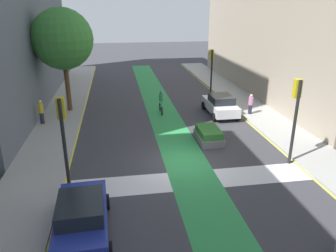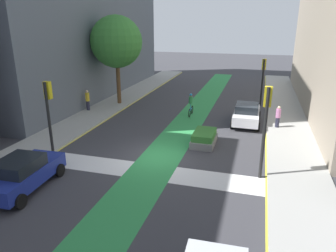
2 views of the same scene
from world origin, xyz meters
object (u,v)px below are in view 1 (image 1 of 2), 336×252
Objects in this scene: pedestrian_sidewalk_left_a at (41,112)px; car_white_right_far at (220,105)px; traffic_signal_near_right at (296,106)px; pedestrian_sidewalk_right_a at (251,104)px; median_planter at (209,135)px; car_blue_left_near at (82,217)px; street_tree_near at (62,39)px; traffic_signal_far_right at (212,63)px; traffic_signal_near_left at (63,126)px; cyclist_in_lane at (161,102)px.

car_white_right_far is at bearing 1.36° from pedestrian_sidewalk_left_a.
traffic_signal_near_right is at bearing -29.72° from pedestrian_sidewalk_left_a.
median_planter is at bearing -135.93° from pedestrian_sidewalk_right_a.
street_tree_near is at bearing 98.30° from car_blue_left_near.
car_white_right_far is 13.08m from pedestrian_sidewalk_left_a.
traffic_signal_far_right reaches higher than pedestrian_sidewalk_left_a.
traffic_signal_near_left is 2.78× the size of pedestrian_sidewalk_right_a.
traffic_signal_near_right reaches higher than traffic_signal_far_right.
car_white_right_far is (10.22, 9.13, -2.21)m from traffic_signal_near_left.
traffic_signal_near_left is at bearing -152.03° from median_planter.
traffic_signal_near_right is 0.59× the size of street_tree_near.
pedestrian_sidewalk_left_a is at bearing -155.70° from traffic_signal_far_right.
pedestrian_sidewalk_left_a reaches higher than cyclist_in_lane.
car_white_right_far is at bearing -12.94° from street_tree_near.
pedestrian_sidewalk_left_a reaches higher than car_white_right_far.
traffic_signal_far_right is 1.77× the size of median_planter.
car_blue_left_near is 16.27m from street_tree_near.
car_white_right_far is at bearing 165.12° from pedestrian_sidewalk_right_a.
pedestrian_sidewalk_right_a reaches higher than car_blue_left_near.
traffic_signal_far_right is (11.18, 15.16, -0.08)m from traffic_signal_near_left.
traffic_signal_near_right is at bearing -97.66° from pedestrian_sidewalk_right_a.
cyclist_in_lane is at bearing 8.54° from pedestrian_sidewalk_left_a.
traffic_signal_near_left reaches higher than pedestrian_sidewalk_left_a.
pedestrian_sidewalk_right_a is 14.86m from street_tree_near.
street_tree_near is (-12.51, -3.38, 2.68)m from traffic_signal_far_right.
median_planter is at bearing -115.10° from car_white_right_far.
street_tree_near is (-11.55, 2.65, 4.81)m from car_white_right_far.
traffic_signal_near_right is 8.82m from car_white_right_far.
car_blue_left_near is at bearing -109.44° from cyclist_in_lane.
pedestrian_sidewalk_right_a is at bearing -1.01° from pedestrian_sidewalk_left_a.
car_blue_left_near is at bearing -118.70° from traffic_signal_far_right.
traffic_signal_far_right is at bearing 61.30° from car_blue_left_near.
traffic_signal_near_left is at bearing -176.43° from traffic_signal_near_right.
car_white_right_far is 1.79× the size of median_planter.
traffic_signal_near_left reaches higher than car_white_right_far.
car_white_right_far is at bearing 64.90° from median_planter.
street_tree_near reaches higher than pedestrian_sidewalk_right_a.
street_tree_near is 13.04m from median_planter.
car_blue_left_near is at bearing -131.90° from median_planter.
traffic_signal_near_left is 4.32m from car_blue_left_near.
median_planter is at bearing -106.64° from traffic_signal_far_right.
traffic_signal_near_right is at bearing 3.57° from traffic_signal_near_left.
traffic_signal_far_right reaches higher than cyclist_in_lane.
traffic_signal_near_right is 17.01m from street_tree_near.
traffic_signal_far_right is at bearing 53.59° from traffic_signal_near_left.
cyclist_in_lane is 1.20× the size of pedestrian_sidewalk_right_a.
traffic_signal_near_left is 9.33m from median_planter.
pedestrian_sidewalk_left_a is at bearing 106.90° from car_blue_left_near.
median_planter is at bearing -23.23° from pedestrian_sidewalk_left_a.
traffic_signal_far_right reaches higher than median_planter.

